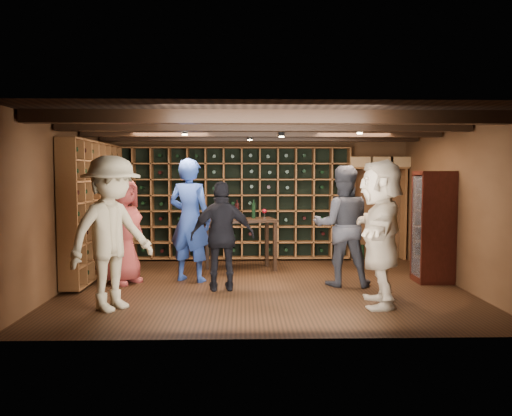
{
  "coord_description": "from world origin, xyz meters",
  "views": [
    {
      "loc": [
        -0.3,
        -7.64,
        1.75
      ],
      "look_at": [
        -0.11,
        0.2,
        1.2
      ],
      "focal_mm": 35.0,
      "sensor_mm": 36.0,
      "label": 1
    }
  ],
  "objects_px": {
    "display_cabinet": "(433,229)",
    "guest_woman_black": "(223,236)",
    "tasting_table": "(240,225)",
    "man_grey_suit": "(342,226)",
    "guest_red_floral": "(123,231)",
    "guest_beige": "(380,233)",
    "man_blue_shirt": "(190,220)",
    "guest_khaki": "(112,233)"
  },
  "relations": [
    {
      "from": "guest_woman_black",
      "to": "guest_khaki",
      "type": "height_order",
      "value": "guest_khaki"
    },
    {
      "from": "guest_khaki",
      "to": "man_grey_suit",
      "type": "bearing_deg",
      "value": -32.02
    },
    {
      "from": "display_cabinet",
      "to": "guest_beige",
      "type": "height_order",
      "value": "guest_beige"
    },
    {
      "from": "guest_khaki",
      "to": "tasting_table",
      "type": "height_order",
      "value": "guest_khaki"
    },
    {
      "from": "guest_woman_black",
      "to": "tasting_table",
      "type": "height_order",
      "value": "guest_woman_black"
    },
    {
      "from": "man_blue_shirt",
      "to": "tasting_table",
      "type": "distance_m",
      "value": 1.19
    },
    {
      "from": "guest_red_floral",
      "to": "guest_woman_black",
      "type": "xyz_separation_m",
      "value": [
        1.59,
        -0.52,
        -0.02
      ]
    },
    {
      "from": "man_blue_shirt",
      "to": "tasting_table",
      "type": "height_order",
      "value": "man_blue_shirt"
    },
    {
      "from": "man_blue_shirt",
      "to": "guest_red_floral",
      "type": "xyz_separation_m",
      "value": [
        -1.04,
        -0.14,
        -0.16
      ]
    },
    {
      "from": "display_cabinet",
      "to": "guest_woman_black",
      "type": "bearing_deg",
      "value": -171.68
    },
    {
      "from": "guest_woman_black",
      "to": "guest_red_floral",
      "type": "bearing_deg",
      "value": -23.37
    },
    {
      "from": "tasting_table",
      "to": "guest_khaki",
      "type": "bearing_deg",
      "value": -136.33
    },
    {
      "from": "display_cabinet",
      "to": "tasting_table",
      "type": "distance_m",
      "value": 3.25
    },
    {
      "from": "tasting_table",
      "to": "guest_beige",
      "type": "bearing_deg",
      "value": -66.14
    },
    {
      "from": "man_grey_suit",
      "to": "guest_khaki",
      "type": "height_order",
      "value": "guest_khaki"
    },
    {
      "from": "display_cabinet",
      "to": "guest_red_floral",
      "type": "relative_size",
      "value": 1.05
    },
    {
      "from": "display_cabinet",
      "to": "man_blue_shirt",
      "type": "xyz_separation_m",
      "value": [
        -3.89,
        0.17,
        0.14
      ]
    },
    {
      "from": "man_grey_suit",
      "to": "guest_beige",
      "type": "relative_size",
      "value": 0.97
    },
    {
      "from": "man_blue_shirt",
      "to": "guest_khaki",
      "type": "xyz_separation_m",
      "value": [
        -0.81,
        -1.68,
        -0.01
      ]
    },
    {
      "from": "man_grey_suit",
      "to": "man_blue_shirt",
      "type": "bearing_deg",
      "value": -3.71
    },
    {
      "from": "guest_woman_black",
      "to": "man_grey_suit",
      "type": "bearing_deg",
      "value": -176.13
    },
    {
      "from": "man_grey_suit",
      "to": "guest_woman_black",
      "type": "relative_size",
      "value": 1.15
    },
    {
      "from": "man_blue_shirt",
      "to": "tasting_table",
      "type": "relative_size",
      "value": 1.48
    },
    {
      "from": "tasting_table",
      "to": "display_cabinet",
      "type": "bearing_deg",
      "value": -32.48
    },
    {
      "from": "guest_woman_black",
      "to": "guest_khaki",
      "type": "bearing_deg",
      "value": 31.54
    },
    {
      "from": "guest_khaki",
      "to": "man_blue_shirt",
      "type": "bearing_deg",
      "value": 10.01
    },
    {
      "from": "man_grey_suit",
      "to": "guest_red_floral",
      "type": "relative_size",
      "value": 1.11
    },
    {
      "from": "guest_woman_black",
      "to": "guest_beige",
      "type": "height_order",
      "value": "guest_beige"
    },
    {
      "from": "man_blue_shirt",
      "to": "guest_woman_black",
      "type": "relative_size",
      "value": 1.22
    },
    {
      "from": "display_cabinet",
      "to": "man_grey_suit",
      "type": "relative_size",
      "value": 0.94
    },
    {
      "from": "man_grey_suit",
      "to": "guest_khaki",
      "type": "distance_m",
      "value": 3.46
    },
    {
      "from": "man_grey_suit",
      "to": "guest_woman_black",
      "type": "xyz_separation_m",
      "value": [
        -1.84,
        -0.29,
        -0.12
      ]
    },
    {
      "from": "man_grey_suit",
      "to": "guest_red_floral",
      "type": "bearing_deg",
      "value": 1.22
    },
    {
      "from": "man_blue_shirt",
      "to": "guest_woman_black",
      "type": "distance_m",
      "value": 0.88
    },
    {
      "from": "man_blue_shirt",
      "to": "guest_beige",
      "type": "distance_m",
      "value": 3.08
    },
    {
      "from": "guest_red_floral",
      "to": "tasting_table",
      "type": "xyz_separation_m",
      "value": [
        1.84,
        1.0,
        -0.02
      ]
    },
    {
      "from": "man_blue_shirt",
      "to": "guest_red_floral",
      "type": "distance_m",
      "value": 1.06
    },
    {
      "from": "display_cabinet",
      "to": "guest_khaki",
      "type": "relative_size",
      "value": 0.89
    },
    {
      "from": "guest_woman_black",
      "to": "guest_khaki",
      "type": "xyz_separation_m",
      "value": [
        -1.36,
        -1.02,
        0.17
      ]
    },
    {
      "from": "man_blue_shirt",
      "to": "guest_khaki",
      "type": "height_order",
      "value": "man_blue_shirt"
    },
    {
      "from": "man_blue_shirt",
      "to": "man_grey_suit",
      "type": "relative_size",
      "value": 1.06
    },
    {
      "from": "guest_beige",
      "to": "man_blue_shirt",
      "type": "bearing_deg",
      "value": -109.58
    }
  ]
}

